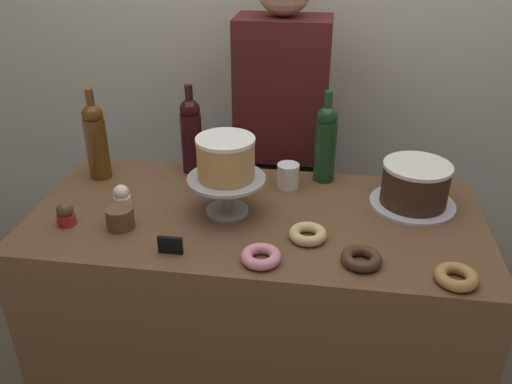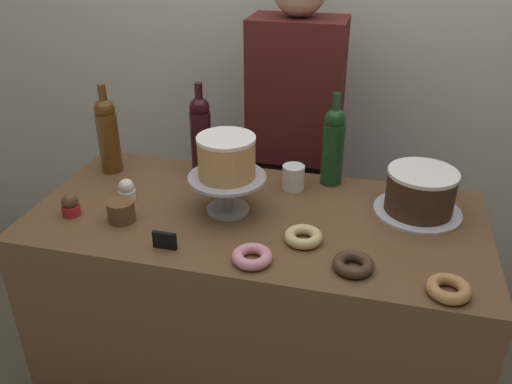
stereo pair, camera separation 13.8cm
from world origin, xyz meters
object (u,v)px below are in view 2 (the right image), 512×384
(wine_bottle_green, at_px, (333,145))
(cupcake_chocolate, at_px, (70,205))
(white_layer_cake, at_px, (226,157))
(wine_bottle_dark_red, at_px, (201,132))
(cookie_stack, at_px, (121,211))
(price_sign_chalkboard, at_px, (165,240))
(wine_bottle_amber, at_px, (108,134))
(cake_stand_pedestal, at_px, (227,187))
(donut_pink, at_px, (252,257))
(donut_glazed, at_px, (303,237))
(chocolate_round_cake, at_px, (421,191))
(donut_chocolate, at_px, (353,264))
(donut_maple, at_px, (449,289))
(coffee_cup_ceramic, at_px, (293,177))
(cupcake_vanilla, at_px, (127,190))
(barista_figure, at_px, (294,157))

(wine_bottle_green, bearing_deg, cupcake_chocolate, -151.08)
(white_layer_cake, height_order, wine_bottle_dark_red, wine_bottle_dark_red)
(cookie_stack, xyz_separation_m, price_sign_chalkboard, (0.19, -0.11, -0.01))
(wine_bottle_amber, xyz_separation_m, cookie_stack, (0.20, -0.32, -0.11))
(cake_stand_pedestal, xyz_separation_m, white_layer_cake, (0.00, 0.00, 0.10))
(wine_bottle_green, bearing_deg, price_sign_chalkboard, -127.76)
(wine_bottle_green, xyz_separation_m, donut_pink, (-0.15, -0.53, -0.13))
(wine_bottle_dark_red, distance_m, price_sign_chalkboard, 0.54)
(wine_bottle_amber, height_order, donut_glazed, wine_bottle_amber)
(chocolate_round_cake, xyz_separation_m, cookie_stack, (-0.89, -0.27, -0.05))
(chocolate_round_cake, relative_size, donut_chocolate, 1.92)
(cookie_stack, bearing_deg, donut_chocolate, -6.46)
(wine_bottle_green, bearing_deg, donut_chocolate, -76.36)
(cupcake_chocolate, bearing_deg, donut_glazed, 2.13)
(white_layer_cake, bearing_deg, donut_chocolate, -27.46)
(donut_maple, relative_size, price_sign_chalkboard, 1.60)
(white_layer_cake, xyz_separation_m, coffee_cup_ceramic, (0.17, 0.20, -0.15))
(cupcake_vanilla, bearing_deg, cupcake_chocolate, -133.31)
(chocolate_round_cake, height_order, wine_bottle_green, wine_bottle_green)
(wine_bottle_amber, bearing_deg, donut_glazed, -21.43)
(donut_maple, xyz_separation_m, donut_pink, (-0.51, 0.01, 0.00))
(wine_bottle_dark_red, xyz_separation_m, coffee_cup_ceramic, (0.36, -0.08, -0.10))
(white_layer_cake, xyz_separation_m, wine_bottle_dark_red, (-0.18, 0.28, -0.05))
(cookie_stack, height_order, price_sign_chalkboard, cookie_stack)
(chocolate_round_cake, bearing_deg, cake_stand_pedestal, -166.89)
(donut_maple, bearing_deg, wine_bottle_dark_red, 147.02)
(cookie_stack, bearing_deg, white_layer_cake, 24.04)
(white_layer_cake, relative_size, cookie_stack, 2.14)
(wine_bottle_green, bearing_deg, chocolate_round_cake, -26.11)
(wine_bottle_dark_red, xyz_separation_m, barista_figure, (0.29, 0.29, -0.20))
(wine_bottle_amber, height_order, wine_bottle_green, same)
(donut_glazed, height_order, cookie_stack, cookie_stack)
(donut_pink, xyz_separation_m, coffee_cup_ceramic, (0.03, 0.45, 0.03))
(white_layer_cake, distance_m, donut_pink, 0.33)
(cupcake_vanilla, bearing_deg, donut_glazed, -9.99)
(cookie_stack, bearing_deg, chocolate_round_cake, 16.97)
(chocolate_round_cake, xyz_separation_m, wine_bottle_amber, (-1.09, 0.05, 0.07))
(chocolate_round_cake, distance_m, barista_figure, 0.66)
(cupcake_chocolate, distance_m, donut_pink, 0.62)
(donut_pink, relative_size, price_sign_chalkboard, 1.60)
(cupcake_chocolate, bearing_deg, cupcake_vanilla, 46.69)
(wine_bottle_dark_red, height_order, barista_figure, barista_figure)
(cake_stand_pedestal, bearing_deg, cupcake_vanilla, -178.70)
(cake_stand_pedestal, bearing_deg, donut_maple, -21.80)
(cupcake_vanilla, distance_m, cookie_stack, 0.13)
(chocolate_round_cake, xyz_separation_m, barista_figure, (-0.48, 0.44, -0.13))
(wine_bottle_amber, distance_m, coffee_cup_ceramic, 0.68)
(cake_stand_pedestal, bearing_deg, cookie_stack, -155.96)
(wine_bottle_green, bearing_deg, coffee_cup_ceramic, -147.56)
(wine_bottle_dark_red, relative_size, cupcake_chocolate, 4.38)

